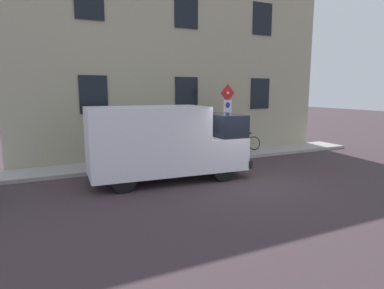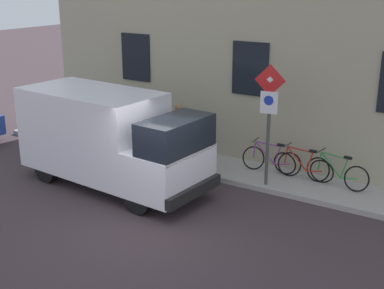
# 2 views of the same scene
# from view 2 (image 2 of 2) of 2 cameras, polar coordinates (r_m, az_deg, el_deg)

# --- Properties ---
(ground_plane) EXTENTS (80.00, 80.00, 0.00)m
(ground_plane) POSITION_cam_2_polar(r_m,az_deg,el_deg) (11.82, -3.96, -8.68)
(ground_plane) COLOR #3E3035
(sidewalk_slab) EXTENTS (1.67, 16.76, 0.14)m
(sidewalk_slab) POSITION_cam_2_polar(r_m,az_deg,el_deg) (14.69, 4.66, -2.90)
(sidewalk_slab) COLOR #A6A09B
(sidewalk_slab) RESTS_ON ground_plane
(building_facade) EXTENTS (0.75, 14.76, 8.92)m
(building_facade) POSITION_cam_2_polar(r_m,az_deg,el_deg) (14.80, 7.32, 14.64)
(building_facade) COLOR tan
(building_facade) RESTS_ON ground_plane
(sign_post_stacked) EXTENTS (0.18, 0.56, 3.03)m
(sign_post_stacked) POSITION_cam_2_polar(r_m,az_deg,el_deg) (13.00, 8.49, 3.94)
(sign_post_stacked) COLOR #474C47
(sign_post_stacked) RESTS_ON sidewalk_slab
(delivery_van) EXTENTS (2.36, 5.46, 2.50)m
(delivery_van) POSITION_cam_2_polar(r_m,az_deg,el_deg) (13.58, -9.14, 0.80)
(delivery_van) COLOR white
(delivery_van) RESTS_ON ground_plane
(bicycle_green) EXTENTS (0.47, 1.72, 0.89)m
(bicycle_green) POSITION_cam_2_polar(r_m,az_deg,el_deg) (13.80, 15.70, -2.99)
(bicycle_green) COLOR black
(bicycle_green) RESTS_ON sidewalk_slab
(bicycle_red) EXTENTS (0.46, 1.71, 0.89)m
(bicycle_red) POSITION_cam_2_polar(r_m,az_deg,el_deg) (14.06, 12.13, -2.32)
(bicycle_red) COLOR black
(bicycle_red) RESTS_ON sidewalk_slab
(bicycle_purple) EXTENTS (0.46, 1.72, 0.89)m
(bicycle_purple) POSITION_cam_2_polar(r_m,az_deg,el_deg) (14.38, 8.72, -1.66)
(bicycle_purple) COLOR black
(bicycle_purple) RESTS_ON sidewalk_slab
(pedestrian) EXTENTS (0.43, 0.48, 1.72)m
(pedestrian) POSITION_cam_2_polar(r_m,az_deg,el_deg) (14.96, -1.50, 1.59)
(pedestrian) COLOR #262B47
(pedestrian) RESTS_ON sidewalk_slab
(litter_bin) EXTENTS (0.44, 0.44, 0.90)m
(litter_bin) POSITION_cam_2_polar(r_m,az_deg,el_deg) (14.64, -0.03, -0.75)
(litter_bin) COLOR #2D5133
(litter_bin) RESTS_ON sidewalk_slab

